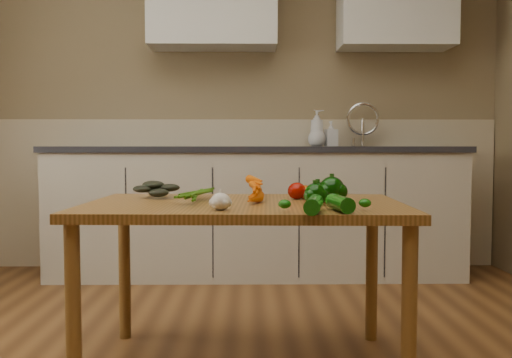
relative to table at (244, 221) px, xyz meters
The scene contains 17 objects.
room 0.73m from the table, 113.03° to the right, with size 4.04×5.04×2.64m.
counter_run 1.70m from the table, 87.47° to the left, with size 2.84×0.64×1.14m.
table is the anchor object (origin of this frame).
soap_bottle_a 1.91m from the table, 74.37° to the left, with size 0.10×0.10×0.26m, color silver.
soap_bottle_b 1.94m from the table, 71.43° to the left, with size 0.08×0.08×0.18m, color silver.
soap_bottle_c 1.88m from the table, 74.26° to the left, with size 0.13×0.13×0.16m, color silver.
carrot_bunch 0.12m from the table, 130.24° to the left, with size 0.23×0.18×0.06m, color #DA5A05, non-canonical shape.
leafy_greens 0.46m from the table, 152.45° to the left, with size 0.18×0.16×0.09m, color black, non-canonical shape.
garlic_bulb 0.31m from the table, 106.46° to the right, with size 0.07×0.07×0.06m, color beige.
pepper_a 0.32m from the table, ahead, with size 0.08×0.08×0.08m, color black.
pepper_b 0.37m from the table, ahead, with size 0.10×0.10×0.10m, color black.
pepper_c 0.32m from the table, 23.67° to the right, with size 0.08×0.08×0.08m, color black.
tomato_a 0.28m from the table, 30.91° to the left, with size 0.08×0.08×0.07m, color #8A0B02.
tomato_b 0.31m from the table, 29.41° to the left, with size 0.07×0.07×0.06m, color #C74C04.
tomato_c 0.40m from the table, 25.49° to the left, with size 0.08×0.08×0.08m, color #C74C04.
zucchini_a 0.47m from the table, 42.74° to the right, with size 0.06×0.06×0.18m, color #0B4807.
zucchini_b 0.44m from the table, 55.72° to the right, with size 0.06×0.06×0.20m, color #0B4807.
Camera 1 is at (0.16, -1.78, 0.90)m, focal length 40.00 mm.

